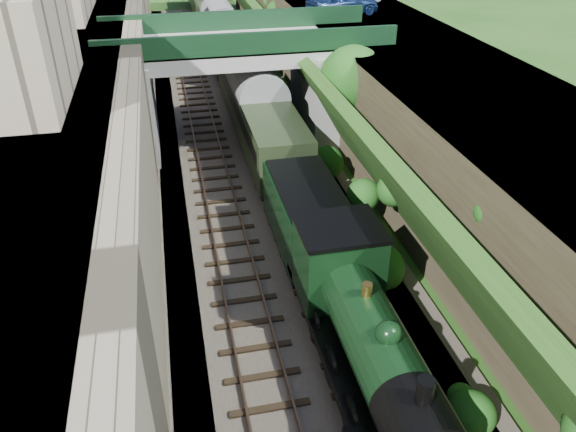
{
  "coord_description": "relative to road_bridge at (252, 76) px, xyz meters",
  "views": [
    {
      "loc": [
        -3.95,
        -8.12,
        14.04
      ],
      "look_at": [
        0.0,
        9.83,
        2.96
      ],
      "focal_mm": 35.0,
      "sensor_mm": 36.0,
      "label": 1
    }
  ],
  "objects": [
    {
      "name": "building_near",
      "position": [
        -10.44,
        -10.0,
        4.92
      ],
      "size": [
        4.0,
        8.0,
        4.0
      ],
      "primitive_type": "cube",
      "color": "gray",
      "rests_on": "street_plateau_left"
    },
    {
      "name": "track_right",
      "position": [
        0.26,
        -4.0,
        -3.83
      ],
      "size": [
        2.5,
        90.0,
        0.2
      ],
      "color": "black",
      "rests_on": "trackbed"
    },
    {
      "name": "tender",
      "position": [
        0.26,
        -12.51,
        -2.46
      ],
      "size": [
        2.7,
        6.0,
        3.05
      ],
      "color": "black",
      "rests_on": "trackbed"
    },
    {
      "name": "road_bridge",
      "position": [
        0.0,
        0.0,
        0.0
      ],
      "size": [
        16.0,
        6.4,
        7.25
      ],
      "color": "gray",
      "rests_on": "ground"
    },
    {
      "name": "locomotive",
      "position": [
        0.26,
        -19.87,
        -2.18
      ],
      "size": [
        3.1,
        10.23,
        3.83
      ],
      "color": "black",
      "rests_on": "trackbed"
    },
    {
      "name": "coach_front",
      "position": [
        0.26,
        0.09,
        -2.03
      ],
      "size": [
        2.9,
        18.0,
        3.7
      ],
      "color": "black",
      "rests_on": "trackbed"
    },
    {
      "name": "coach_middle",
      "position": [
        0.26,
        18.89,
        -2.03
      ],
      "size": [
        2.9,
        18.0,
        3.7
      ],
      "color": "black",
      "rests_on": "trackbed"
    },
    {
      "name": "street_plateau_right",
      "position": [
        8.56,
        -4.0,
        -0.95
      ],
      "size": [
        8.0,
        90.0,
        6.25
      ],
      "primitive_type": "cube",
      "color": "#262628",
      "rests_on": "ground"
    },
    {
      "name": "trackbed",
      "position": [
        -0.94,
        -4.0,
        -3.98
      ],
      "size": [
        10.0,
        90.0,
        0.2
      ],
      "primitive_type": "cube",
      "color": "#473F38",
      "rests_on": "ground"
    },
    {
      "name": "retaining_wall",
      "position": [
        -6.44,
        -4.0,
        -0.58
      ],
      "size": [
        1.0,
        90.0,
        7.0
      ],
      "primitive_type": "cube",
      "color": "#756B56",
      "rests_on": "ground"
    },
    {
      "name": "track_left",
      "position": [
        -2.94,
        -4.0,
        -3.83
      ],
      "size": [
        2.5,
        90.0,
        0.2
      ],
      "color": "black",
      "rests_on": "trackbed"
    },
    {
      "name": "car_blue",
      "position": [
        6.91,
        4.92,
        3.01
      ],
      "size": [
        5.27,
        3.24,
        1.67
      ],
      "primitive_type": "imported",
      "rotation": [
        0.0,
        0.0,
        1.85
      ],
      "color": "#122550",
      "rests_on": "street_plateau_right"
    },
    {
      "name": "street_plateau_left",
      "position": [
        -9.94,
        -4.0,
        -0.58
      ],
      "size": [
        6.0,
        90.0,
        7.0
      ],
      "primitive_type": "cube",
      "color": "#262628",
      "rests_on": "ground"
    },
    {
      "name": "embankment_slope",
      "position": [
        4.01,
        -6.63,
        -1.4
      ],
      "size": [
        4.46,
        90.0,
        6.36
      ],
      "color": "#1E4714",
      "rests_on": "ground"
    },
    {
      "name": "tree",
      "position": [
        4.97,
        -3.84,
        0.57
      ],
      "size": [
        3.6,
        3.8,
        6.6
      ],
      "color": "black",
      "rests_on": "ground"
    }
  ]
}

